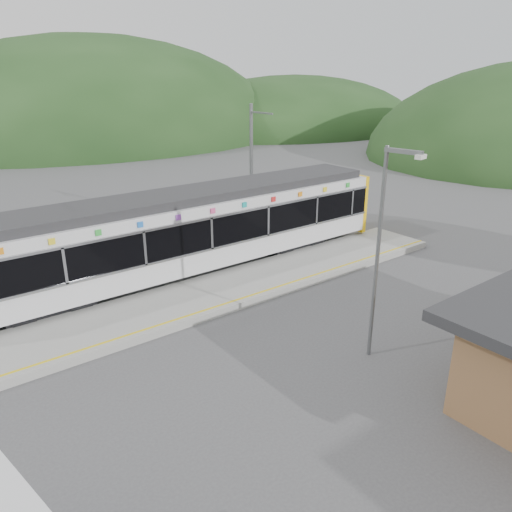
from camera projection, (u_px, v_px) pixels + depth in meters
ground at (239, 338)px, 16.95m from camera, size 120.00×120.00×0.00m
hills at (279, 256)px, 24.41m from camera, size 146.00×149.00×26.00m
platform at (190, 301)px, 19.36m from camera, size 26.00×3.20×0.30m
yellow_line at (208, 309)px, 18.33m from camera, size 26.00×0.10×0.01m
train at (184, 231)px, 21.48m from camera, size 20.44×3.01×3.74m
catenary_mast_east at (252, 170)px, 26.04m from camera, size 0.18×1.80×7.00m
lamp_post at (383, 239)px, 14.54m from camera, size 0.38×1.17×6.61m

